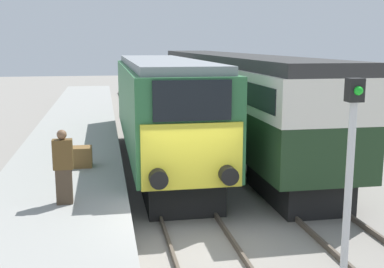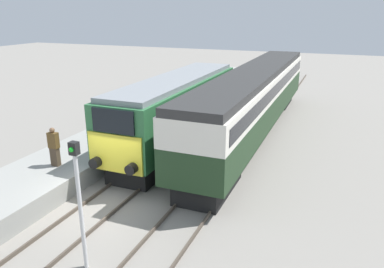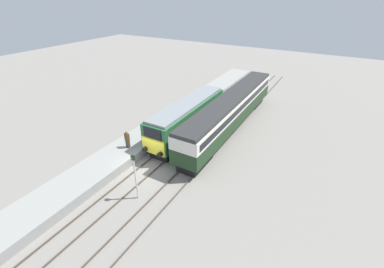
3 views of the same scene
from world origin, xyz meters
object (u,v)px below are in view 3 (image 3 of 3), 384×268
(locomotive, at_px, (188,118))
(signal_post, at_px, (135,174))
(person_on_platform, at_px, (127,140))
(luggage_crate, at_px, (151,130))
(passenger_carriage, at_px, (231,109))

(locomotive, height_order, signal_post, signal_post)
(person_on_platform, height_order, signal_post, signal_post)
(person_on_platform, bearing_deg, signal_post, -42.06)
(luggage_crate, bearing_deg, person_on_platform, -93.45)
(signal_post, bearing_deg, locomotive, 99.28)
(passenger_carriage, height_order, signal_post, passenger_carriage)
(locomotive, distance_m, person_on_platform, 6.87)
(passenger_carriage, bearing_deg, luggage_crate, -132.79)
(locomotive, distance_m, passenger_carriage, 5.21)
(signal_post, relative_size, luggage_crate, 5.66)
(person_on_platform, height_order, luggage_crate, person_on_platform)
(passenger_carriage, distance_m, person_on_platform, 11.98)
(locomotive, relative_size, signal_post, 3.16)
(signal_post, bearing_deg, passenger_carriage, 83.24)
(signal_post, height_order, luggage_crate, signal_post)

